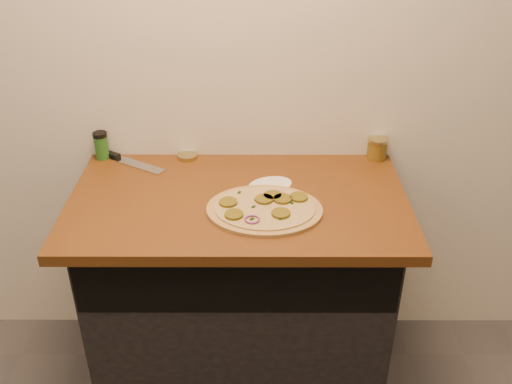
{
  "coord_description": "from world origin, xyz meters",
  "views": [
    {
      "loc": [
        0.07,
        -0.31,
        1.95
      ],
      "look_at": [
        0.06,
        1.37,
        0.95
      ],
      "focal_mm": 40.0,
      "sensor_mm": 36.0,
      "label": 1
    }
  ],
  "objects_px": {
    "pizza": "(265,208)",
    "chefs_knife": "(121,159)",
    "salsa_jar": "(377,148)",
    "spice_shaker": "(101,145)"
  },
  "relations": [
    {
      "from": "pizza",
      "to": "spice_shaker",
      "type": "height_order",
      "value": "spice_shaker"
    },
    {
      "from": "chefs_knife",
      "to": "spice_shaker",
      "type": "xyz_separation_m",
      "value": [
        -0.08,
        0.02,
        0.05
      ]
    },
    {
      "from": "chefs_knife",
      "to": "salsa_jar",
      "type": "xyz_separation_m",
      "value": [
        1.02,
        0.02,
        0.04
      ]
    },
    {
      "from": "salsa_jar",
      "to": "spice_shaker",
      "type": "distance_m",
      "value": 1.09
    },
    {
      "from": "pizza",
      "to": "salsa_jar",
      "type": "distance_m",
      "value": 0.6
    },
    {
      "from": "pizza",
      "to": "chefs_knife",
      "type": "height_order",
      "value": "pizza"
    },
    {
      "from": "pizza",
      "to": "salsa_jar",
      "type": "relative_size",
      "value": 4.69
    },
    {
      "from": "chefs_knife",
      "to": "pizza",
      "type": "bearing_deg",
      "value": -33.36
    },
    {
      "from": "spice_shaker",
      "to": "pizza",
      "type": "bearing_deg",
      "value": -31.41
    },
    {
      "from": "salsa_jar",
      "to": "spice_shaker",
      "type": "xyz_separation_m",
      "value": [
        -1.09,
        -0.0,
        0.01
      ]
    }
  ]
}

